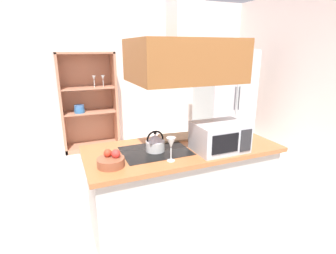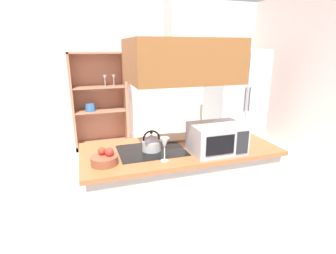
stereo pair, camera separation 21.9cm
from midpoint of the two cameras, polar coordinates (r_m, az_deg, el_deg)
The scene contains 11 objects.
ground_plane at distance 2.88m, azimuth 1.32°, elevation -21.96°, with size 7.80×7.80×0.00m, color beige.
wall_back at distance 5.20m, azimuth -9.83°, elevation 11.48°, with size 6.00×0.12×2.70m, color silver.
kitchen_island at distance 2.71m, azimuth 4.75°, elevation -13.26°, with size 1.81×0.81×0.90m.
range_hood at distance 2.35m, azimuth 5.57°, elevation 16.55°, with size 0.90×0.70×1.18m.
refrigerator at distance 4.98m, azimuth 15.33°, elevation 5.54°, with size 0.90×0.78×1.78m.
dish_cabinet at distance 5.02m, azimuth -13.30°, elevation 4.38°, with size 0.97×0.40×1.73m.
kettle at distance 2.40m, azimuth -0.97°, elevation -3.32°, with size 0.17×0.17×0.19m.
cutting_board at distance 2.76m, azimuth 4.00°, elevation -2.24°, with size 0.34×0.24×0.02m, color tan.
microwave at distance 2.41m, azimuth 12.97°, elevation -2.39°, with size 0.46×0.35×0.26m.
wine_glass_on_counter at distance 2.16m, azimuth 2.15°, elevation -3.67°, with size 0.08×0.08×0.21m.
fruit_bowl at distance 2.18m, azimuth -10.67°, elevation -6.79°, with size 0.22×0.22×0.14m.
Camera 2 is at (-0.65, -2.16, 1.80)m, focal length 28.31 mm.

